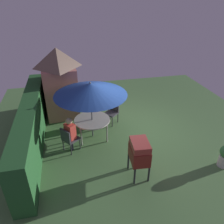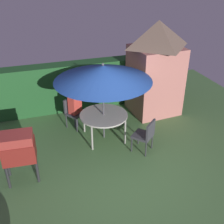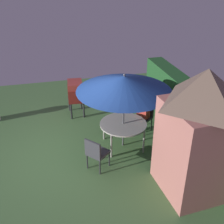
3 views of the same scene
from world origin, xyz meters
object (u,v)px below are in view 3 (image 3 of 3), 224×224
Objects in this scene: patio_table at (123,125)px; patio_umbrella at (124,83)px; chair_near_shed at (145,115)px; garden_shed at (198,133)px; chair_far_side at (96,152)px; person_in_red at (144,108)px; bbq_grill at (75,92)px.

patio_umbrella is at bearing -90.00° from patio_table.
garden_shed is at bearing 3.48° from chair_near_shed.
patio_umbrella reaches higher than chair_far_side.
chair_far_side is 2.29m from person_in_red.
garden_shed is 2.72m from person_in_red.
patio_umbrella reaches higher than patio_table.
garden_shed is at bearing 27.61° from patio_table.
chair_far_side is at bearing -50.39° from chair_near_shed.
patio_umbrella is 1.79m from chair_near_shed.
patio_table is at bearing 131.41° from chair_far_side.
chair_far_side is at bearing -48.59° from patio_table.
patio_umbrella reaches higher than person_in_red.
chair_near_shed is at bearing 51.13° from bbq_grill.
patio_table is 1.24m from patio_umbrella.
patio_umbrella is at bearing -52.42° from chair_near_shed.
patio_table is at bearing 25.00° from bbq_grill.
chair_far_side is at bearing -120.43° from garden_shed.
patio_umbrella is 1.99× the size of person_in_red.
garden_shed is 2.39m from patio_table.
chair_near_shed is (-0.68, 0.88, -0.16)m from patio_table.
garden_shed is at bearing 26.25° from bbq_grill.
chair_far_side is (-1.16, -1.98, -0.97)m from garden_shed.
chair_far_side is (0.83, -0.94, -1.40)m from patio_umbrella.
chair_near_shed is at bearing 127.58° from patio_table.
person_in_red is (1.60, 1.85, -0.06)m from bbq_grill.
patio_table is 1.03× the size of person_in_red.
chair_far_side is (0.83, -0.94, -0.16)m from patio_table.
patio_table is (-1.99, -1.04, -0.81)m from garden_shed.
patio_umbrella reaches higher than chair_near_shed.
garden_shed is 3.24× the size of chair_far_side.
garden_shed is 2.29m from patio_umbrella.
patio_umbrella is at bearing -152.39° from garden_shed.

